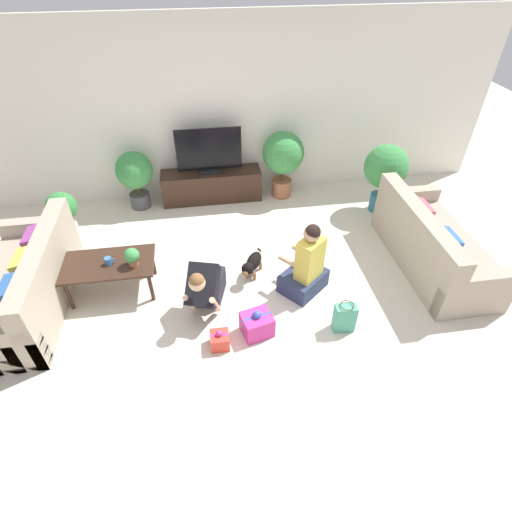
{
  "coord_description": "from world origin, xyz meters",
  "views": [
    {
      "loc": [
        -0.37,
        -3.22,
        3.4
      ],
      "look_at": [
        0.17,
        0.29,
        0.45
      ],
      "focal_mm": 28.0,
      "sensor_mm": 36.0,
      "label": 1
    }
  ],
  "objects_px": {
    "potted_plant_corner_left": "(63,211)",
    "person_sitting": "(306,268)",
    "sofa_left": "(27,286)",
    "mug": "(109,261)",
    "potted_plant_corner_right": "(386,169)",
    "gift_box_a": "(220,340)",
    "gift_bag_a": "(345,317)",
    "tabletop_plant": "(132,256)",
    "potted_plant_back_left": "(135,174)",
    "person_kneeling": "(206,286)",
    "sofa_right": "(432,246)",
    "potted_plant_back_right": "(283,156)",
    "tv_console": "(212,186)",
    "tv": "(209,153)",
    "gift_box_b": "(257,324)",
    "dog": "(252,264)",
    "coffee_table": "(109,266)"
  },
  "relations": [
    {
      "from": "tv",
      "to": "gift_box_b",
      "type": "bearing_deg",
      "value": -84.26
    },
    {
      "from": "sofa_left",
      "to": "potted_plant_back_left",
      "type": "distance_m",
      "value": 2.25
    },
    {
      "from": "person_sitting",
      "to": "dog",
      "type": "xyz_separation_m",
      "value": [
        -0.59,
        0.33,
        -0.14
      ]
    },
    {
      "from": "gift_box_a",
      "to": "person_kneeling",
      "type": "bearing_deg",
      "value": 98.98
    },
    {
      "from": "coffee_table",
      "to": "mug",
      "type": "relative_size",
      "value": 8.56
    },
    {
      "from": "person_sitting",
      "to": "sofa_right",
      "type": "bearing_deg",
      "value": 148.07
    },
    {
      "from": "potted_plant_corner_left",
      "to": "person_sitting",
      "type": "bearing_deg",
      "value": -27.3
    },
    {
      "from": "potted_plant_back_right",
      "to": "potted_plant_back_left",
      "type": "distance_m",
      "value": 2.24
    },
    {
      "from": "sofa_left",
      "to": "tabletop_plant",
      "type": "xyz_separation_m",
      "value": [
        1.19,
        0.02,
        0.26
      ]
    },
    {
      "from": "potted_plant_back_left",
      "to": "person_kneeling",
      "type": "distance_m",
      "value": 2.48
    },
    {
      "from": "sofa_left",
      "to": "gift_box_a",
      "type": "distance_m",
      "value": 2.27
    },
    {
      "from": "potted_plant_back_left",
      "to": "person_sitting",
      "type": "relative_size",
      "value": 0.93
    },
    {
      "from": "tv_console",
      "to": "mug",
      "type": "bearing_deg",
      "value": -123.49
    },
    {
      "from": "potted_plant_corner_right",
      "to": "gift_box_a",
      "type": "height_order",
      "value": "potted_plant_corner_right"
    },
    {
      "from": "potted_plant_corner_right",
      "to": "person_kneeling",
      "type": "xyz_separation_m",
      "value": [
        -2.71,
        -1.64,
        -0.37
      ]
    },
    {
      "from": "potted_plant_back_left",
      "to": "dog",
      "type": "relative_size",
      "value": 1.85
    },
    {
      "from": "person_sitting",
      "to": "tabletop_plant",
      "type": "height_order",
      "value": "person_sitting"
    },
    {
      "from": "coffee_table",
      "to": "gift_box_a",
      "type": "xyz_separation_m",
      "value": [
        1.17,
        -1.02,
        -0.29
      ]
    },
    {
      "from": "tv_console",
      "to": "gift_bag_a",
      "type": "xyz_separation_m",
      "value": [
        1.22,
        -2.91,
        -0.06
      ]
    },
    {
      "from": "person_sitting",
      "to": "dog",
      "type": "height_order",
      "value": "person_sitting"
    },
    {
      "from": "gift_box_a",
      "to": "potted_plant_back_right",
      "type": "bearing_deg",
      "value": 66.69
    },
    {
      "from": "sofa_left",
      "to": "tabletop_plant",
      "type": "relative_size",
      "value": 8.65
    },
    {
      "from": "potted_plant_corner_right",
      "to": "potted_plant_corner_left",
      "type": "bearing_deg",
      "value": 179.92
    },
    {
      "from": "potted_plant_back_left",
      "to": "person_sitting",
      "type": "bearing_deg",
      "value": -46.69
    },
    {
      "from": "dog",
      "to": "coffee_table",
      "type": "bearing_deg",
      "value": -150.79
    },
    {
      "from": "gift_box_a",
      "to": "tabletop_plant",
      "type": "bearing_deg",
      "value": 132.95
    },
    {
      "from": "tv_console",
      "to": "sofa_left",
      "type": "bearing_deg",
      "value": -137.5
    },
    {
      "from": "coffee_table",
      "to": "person_sitting",
      "type": "xyz_separation_m",
      "value": [
        2.25,
        -0.33,
        -0.04
      ]
    },
    {
      "from": "coffee_table",
      "to": "tabletop_plant",
      "type": "xyz_separation_m",
      "value": [
        0.3,
        -0.08,
        0.17
      ]
    },
    {
      "from": "gift_bag_a",
      "to": "tabletop_plant",
      "type": "height_order",
      "value": "tabletop_plant"
    },
    {
      "from": "sofa_right",
      "to": "gift_bag_a",
      "type": "distance_m",
      "value": 1.68
    },
    {
      "from": "dog",
      "to": "tv",
      "type": "bearing_deg",
      "value": 130.15
    },
    {
      "from": "gift_box_a",
      "to": "mug",
      "type": "height_order",
      "value": "mug"
    },
    {
      "from": "coffee_table",
      "to": "mug",
      "type": "xyz_separation_m",
      "value": [
        0.02,
        -0.02,
        0.09
      ]
    },
    {
      "from": "mug",
      "to": "tabletop_plant",
      "type": "relative_size",
      "value": 0.54
    },
    {
      "from": "gift_bag_a",
      "to": "potted_plant_back_left",
      "type": "bearing_deg",
      "value": 129.26
    },
    {
      "from": "sofa_left",
      "to": "mug",
      "type": "bearing_deg",
      "value": 94.65
    },
    {
      "from": "sofa_right",
      "to": "dog",
      "type": "distance_m",
      "value": 2.28
    },
    {
      "from": "mug",
      "to": "tabletop_plant",
      "type": "height_order",
      "value": "tabletop_plant"
    },
    {
      "from": "gift_box_b",
      "to": "potted_plant_back_right",
      "type": "bearing_deg",
      "value": 73.23
    },
    {
      "from": "coffee_table",
      "to": "dog",
      "type": "bearing_deg",
      "value": -0.17
    },
    {
      "from": "sofa_left",
      "to": "sofa_right",
      "type": "xyz_separation_m",
      "value": [
        4.83,
        -0.01,
        -0.0
      ]
    },
    {
      "from": "potted_plant_corner_left",
      "to": "potted_plant_back_left",
      "type": "bearing_deg",
      "value": 34.68
    },
    {
      "from": "potted_plant_back_right",
      "to": "gift_box_a",
      "type": "distance_m",
      "value": 3.2
    },
    {
      "from": "tv",
      "to": "person_kneeling",
      "type": "height_order",
      "value": "tv"
    },
    {
      "from": "tv",
      "to": "person_kneeling",
      "type": "relative_size",
      "value": 1.22
    },
    {
      "from": "tabletop_plant",
      "to": "tv_console",
      "type": "bearing_deg",
      "value": 63.29
    },
    {
      "from": "sofa_left",
      "to": "mug",
      "type": "xyz_separation_m",
      "value": [
        0.91,
        0.07,
        0.18
      ]
    },
    {
      "from": "mug",
      "to": "potted_plant_corner_left",
      "type": "bearing_deg",
      "value": 121.78
    },
    {
      "from": "sofa_left",
      "to": "potted_plant_corner_right",
      "type": "relative_size",
      "value": 1.85
    }
  ]
}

